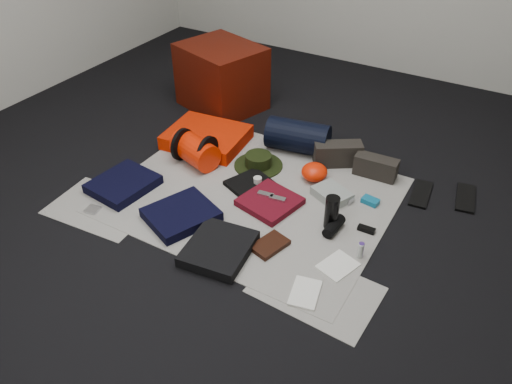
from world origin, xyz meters
The scene contains 37 objects.
floor centered at (0.00, 0.00, -0.01)m, with size 4.50×4.50×0.02m, color black.
newspaper_mat centered at (0.00, 0.00, 0.00)m, with size 1.60×1.30×0.01m, color #B6B2A8.
newspaper_sheet_front_left centered at (-0.70, -0.55, 0.00)m, with size 0.58×0.40×0.00m, color #B6B2A8.
newspaper_sheet_front_right centered at (0.65, -0.50, 0.00)m, with size 0.58×0.40×0.00m, color #B6B2A8.
red_cabinet centered at (-0.80, 0.90, 0.24)m, with size 0.58×0.48×0.48m, color #4D0F05.
sleeping_pad centered at (-0.58, 0.36, 0.05)m, with size 0.52×0.43×0.09m, color red.
stuff_sack centered at (-0.50, 0.12, 0.10)m, with size 0.19×0.19×0.32m, color red.
sack_strap_left centered at (-0.60, 0.12, 0.11)m, with size 0.22×0.22×0.03m, color black.
sack_strap_right centered at (-0.40, 0.12, 0.11)m, with size 0.22×0.22×0.03m, color black.
navy_duffel centered at (0.01, 0.59, 0.11)m, with size 0.22×0.22×0.41m, color black.
boonie_brim centered at (-0.12, 0.29, 0.01)m, with size 0.32×0.32×0.01m, color black.
boonie_crown centered at (-0.12, 0.29, 0.05)m, with size 0.17×0.17×0.07m, color black.
hiking_boot_left centered at (0.31, 0.57, 0.08)m, with size 0.30×0.11×0.15m, color #28251F.
hiking_boot_right centered at (0.57, 0.56, 0.07)m, with size 0.27×0.10×0.13m, color #28251F.
flip_flop_left centered at (0.88, 0.51, 0.01)m, with size 0.10×0.28×0.02m, color black.
flip_flop_right centered at (1.12, 0.61, 0.01)m, with size 0.10×0.28×0.02m, color black.
trousers_navy_a centered at (-0.71, -0.34, 0.03)m, with size 0.32×0.36×0.06m, color black.
trousers_navy_b centered at (-0.23, -0.40, 0.03)m, with size 0.32×0.36×0.06m, color black.
trousers_charcoal centered at (0.11, -0.52, 0.03)m, with size 0.31×0.36×0.06m, color black.
black_tshirt centered at (-0.03, 0.06, 0.02)m, with size 0.27×0.25×0.03m, color black.
red_shirt centered at (0.14, -0.03, 0.03)m, with size 0.30×0.30×0.04m, color #590915.
orange_stuff_sack centered at (0.25, 0.33, 0.06)m, with size 0.16×0.16×0.11m, color red.
first_aid_pouch centered at (0.43, 0.21, 0.03)m, with size 0.21×0.16×0.05m, color gray.
water_bottle centered at (0.52, -0.03, 0.10)m, with size 0.08×0.08×0.20m, color black.
speaker centered at (0.55, -0.06, 0.04)m, with size 0.06×0.06×0.16m, color black.
compact_camera centered at (0.50, 0.22, 0.03)m, with size 0.10×0.06×0.04m, color #B8B7BC.
cyan_case centered at (0.64, 0.28, 0.02)m, with size 0.10×0.06×0.03m, color #0D6186.
toiletry_purple centered at (0.75, -0.18, 0.05)m, with size 0.03×0.03×0.09m, color #3C226E.
toiletry_clear centered at (0.75, -0.18, 0.05)m, with size 0.03×0.03×0.09m, color #B4B9B5.
paperback_book centered at (0.32, -0.35, 0.02)m, with size 0.13×0.19×0.03m, color black.
map_booklet centered at (0.62, -0.55, 0.01)m, with size 0.13×0.19×0.01m, color white.
map_printout centered at (0.68, -0.30, 0.01)m, with size 0.15×0.19×0.01m, color white.
sunglasses centered at (0.71, 0.03, 0.02)m, with size 0.10×0.04×0.02m, color black.
key_cluster centered at (-0.72, -0.60, 0.01)m, with size 0.08×0.08×0.01m, color #B8B7BC.
tape_roll centered at (-0.01, 0.09, 0.05)m, with size 0.05×0.05×0.04m, color beige.
energy_bar_a centered at (0.10, -0.01, 0.05)m, with size 0.10×0.04×0.01m, color #B8B7BC.
energy_bar_b centered at (0.18, -0.01, 0.05)m, with size 0.10×0.04×0.01m, color #B8B7BC.
Camera 1 is at (1.23, -2.06, 1.81)m, focal length 35.00 mm.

